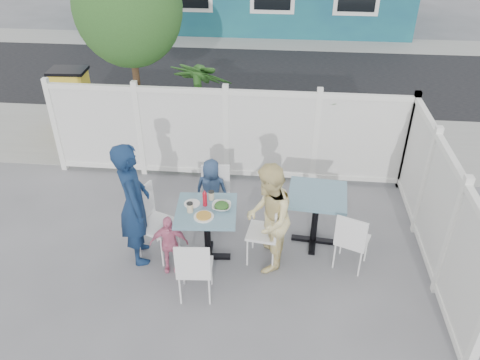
# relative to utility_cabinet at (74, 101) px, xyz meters

# --- Properties ---
(ground) EXTENTS (80.00, 80.00, 0.00)m
(ground) POSITION_rel_utility_cabinet_xyz_m (3.19, -4.00, -0.60)
(ground) COLOR slate
(near_sidewalk) EXTENTS (24.00, 2.60, 0.01)m
(near_sidewalk) POSITION_rel_utility_cabinet_xyz_m (3.19, -0.20, -0.60)
(near_sidewalk) COLOR gray
(near_sidewalk) RESTS_ON ground
(street) EXTENTS (24.00, 5.00, 0.01)m
(street) POSITION_rel_utility_cabinet_xyz_m (3.19, 3.50, -0.60)
(street) COLOR black
(street) RESTS_ON ground
(far_sidewalk) EXTENTS (24.00, 1.60, 0.01)m
(far_sidewalk) POSITION_rel_utility_cabinet_xyz_m (3.19, 6.60, -0.60)
(far_sidewalk) COLOR gray
(far_sidewalk) RESTS_ON ground
(fence_back) EXTENTS (5.86, 0.08, 1.60)m
(fence_back) POSITION_rel_utility_cabinet_xyz_m (3.29, -1.60, 0.18)
(fence_back) COLOR white
(fence_back) RESTS_ON ground
(fence_right) EXTENTS (0.08, 3.66, 1.60)m
(fence_right) POSITION_rel_utility_cabinet_xyz_m (6.19, -3.40, 0.18)
(fence_right) COLOR white
(fence_right) RESTS_ON ground
(tree) EXTENTS (1.80, 1.62, 3.59)m
(tree) POSITION_rel_utility_cabinet_xyz_m (1.59, -0.70, 1.99)
(tree) COLOR #382316
(tree) RESTS_ON ground
(utility_cabinet) EXTENTS (0.68, 0.50, 1.20)m
(utility_cabinet) POSITION_rel_utility_cabinet_xyz_m (0.00, 0.00, 0.00)
(utility_cabinet) COLOR gold
(utility_cabinet) RESTS_ON ground
(potted_shrub_a) EXTENTS (1.24, 1.24, 1.84)m
(potted_shrub_a) POSITION_rel_utility_cabinet_xyz_m (2.80, -0.90, 0.32)
(potted_shrub_a) COLOR #29501E
(potted_shrub_a) RESTS_ON ground
(potted_shrub_b) EXTENTS (1.61, 1.50, 1.46)m
(potted_shrub_b) POSITION_rel_utility_cabinet_xyz_m (4.68, -1.00, 0.13)
(potted_shrub_b) COLOR #29501E
(potted_shrub_b) RESTS_ON ground
(main_table) EXTENTS (0.82, 0.82, 0.81)m
(main_table) POSITION_rel_utility_cabinet_xyz_m (3.29, -3.67, 0.02)
(main_table) COLOR teal
(main_table) RESTS_ON ground
(spare_table) EXTENTS (0.83, 0.83, 0.81)m
(spare_table) POSITION_rel_utility_cabinet_xyz_m (4.71, -3.18, 0.03)
(spare_table) COLOR teal
(spare_table) RESTS_ON ground
(chair_left) EXTENTS (0.57, 0.58, 1.00)m
(chair_left) POSITION_rel_utility_cabinet_xyz_m (2.54, -3.61, -0.02)
(chair_left) COLOR white
(chair_left) RESTS_ON ground
(chair_right) EXTENTS (0.45, 0.47, 0.92)m
(chair_right) POSITION_rel_utility_cabinet_xyz_m (4.10, -3.62, -0.07)
(chair_right) COLOR white
(chair_right) RESTS_ON ground
(chair_back) EXTENTS (0.45, 0.44, 0.90)m
(chair_back) POSITION_rel_utility_cabinet_xyz_m (3.28, -2.83, -0.08)
(chair_back) COLOR white
(chair_back) RESTS_ON ground
(chair_near) EXTENTS (0.43, 0.42, 0.89)m
(chair_near) POSITION_rel_utility_cabinet_xyz_m (3.26, -4.41, -0.08)
(chair_near) COLOR white
(chair_near) RESTS_ON ground
(chair_spare) EXTENTS (0.50, 0.50, 0.86)m
(chair_spare) POSITION_rel_utility_cabinet_xyz_m (5.14, -3.69, -0.10)
(chair_spare) COLOR white
(chair_spare) RESTS_ON ground
(man) EXTENTS (0.61, 0.73, 1.71)m
(man) POSITION_rel_utility_cabinet_xyz_m (2.37, -3.71, 0.26)
(man) COLOR #112649
(man) RESTS_ON ground
(woman) EXTENTS (0.60, 0.75, 1.50)m
(woman) POSITION_rel_utility_cabinet_xyz_m (4.08, -3.71, 0.15)
(woman) COLOR yellow
(woman) RESTS_ON ground
(boy) EXTENTS (0.51, 0.35, 0.99)m
(boy) POSITION_rel_utility_cabinet_xyz_m (3.22, -2.78, -0.10)
(boy) COLOR navy
(boy) RESTS_ON ground
(toddler) EXTENTS (0.52, 0.28, 0.84)m
(toddler) POSITION_rel_utility_cabinet_xyz_m (2.84, -3.93, -0.18)
(toddler) COLOR pink
(toddler) RESTS_ON ground
(plate_main) EXTENTS (0.25, 0.25, 0.02)m
(plate_main) POSITION_rel_utility_cabinet_xyz_m (3.29, -3.83, 0.21)
(plate_main) COLOR white
(plate_main) RESTS_ON main_table
(plate_side) EXTENTS (0.21, 0.21, 0.01)m
(plate_side) POSITION_rel_utility_cabinet_xyz_m (3.09, -3.57, 0.21)
(plate_side) COLOR white
(plate_side) RESTS_ON main_table
(salad_bowl) EXTENTS (0.24, 0.24, 0.06)m
(salad_bowl) POSITION_rel_utility_cabinet_xyz_m (3.48, -3.63, 0.23)
(salad_bowl) COLOR white
(salad_bowl) RESTS_ON main_table
(coffee_cup_a) EXTENTS (0.08, 0.08, 0.12)m
(coffee_cup_a) POSITION_rel_utility_cabinet_xyz_m (3.10, -3.74, 0.26)
(coffee_cup_a) COLOR beige
(coffee_cup_a) RESTS_ON main_table
(coffee_cup_b) EXTENTS (0.07, 0.07, 0.11)m
(coffee_cup_b) POSITION_rel_utility_cabinet_xyz_m (3.32, -3.44, 0.26)
(coffee_cup_b) COLOR beige
(coffee_cup_b) RESTS_ON main_table
(ketchup_bottle) EXTENTS (0.06, 0.06, 0.19)m
(ketchup_bottle) POSITION_rel_utility_cabinet_xyz_m (3.26, -3.58, 0.30)
(ketchup_bottle) COLOR #AA101F
(ketchup_bottle) RESTS_ON main_table
(salt_shaker) EXTENTS (0.03, 0.03, 0.06)m
(salt_shaker) POSITION_rel_utility_cabinet_xyz_m (3.22, -3.45, 0.24)
(salt_shaker) COLOR white
(salt_shaker) RESTS_ON main_table
(pepper_shaker) EXTENTS (0.03, 0.03, 0.07)m
(pepper_shaker) POSITION_rel_utility_cabinet_xyz_m (3.23, -3.43, 0.24)
(pepper_shaker) COLOR black
(pepper_shaker) RESTS_ON main_table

